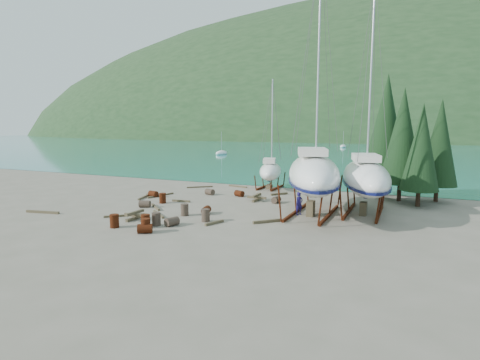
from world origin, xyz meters
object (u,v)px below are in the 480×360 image
at_px(worker, 299,204).
at_px(large_sailboat_near, 313,173).
at_px(large_sailboat_far, 365,177).
at_px(small_sailboat_shore, 270,171).

bearing_deg(worker, large_sailboat_near, -24.65).
xyz_separation_m(large_sailboat_near, worker, (-0.89, -0.55, -2.27)).
bearing_deg(large_sailboat_far, small_sailboat_shore, 128.30).
distance_m(large_sailboat_near, small_sailboat_shore, 12.73).
height_order(large_sailboat_near, small_sailboat_shore, large_sailboat_near).
height_order(small_sailboat_shore, worker, small_sailboat_shore).
distance_m(large_sailboat_far, small_sailboat_shore, 13.73).
xyz_separation_m(large_sailboat_far, worker, (-4.41, -2.41, -1.96)).
bearing_deg(small_sailboat_shore, worker, -76.55).
bearing_deg(worker, large_sailboat_far, -27.93).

